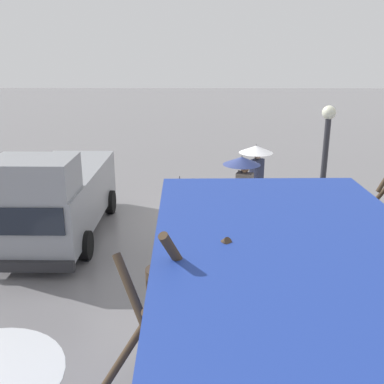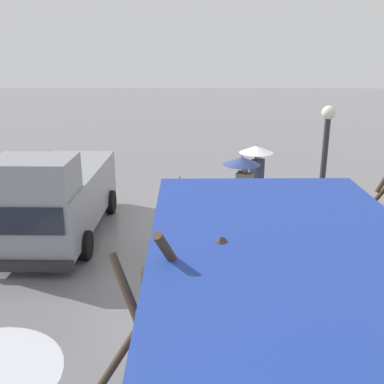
% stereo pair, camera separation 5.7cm
% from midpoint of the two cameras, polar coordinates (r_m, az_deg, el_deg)
% --- Properties ---
extents(ground_plane, '(90.00, 90.00, 0.00)m').
position_cam_midpoint_polar(ground_plane, '(13.51, 0.91, -3.71)').
color(ground_plane, slate).
extents(slush_patch_near_cluster, '(3.00, 3.00, 0.01)m').
position_cam_midpoint_polar(slush_patch_near_cluster, '(9.61, 3.93, -13.33)').
color(slush_patch_near_cluster, silver).
rests_on(slush_patch_near_cluster, ground).
extents(slush_patch_under_van, '(2.14, 2.14, 0.01)m').
position_cam_midpoint_polar(slush_patch_under_van, '(15.18, 2.41, -1.23)').
color(slush_patch_under_van, silver).
rests_on(slush_patch_under_van, ground).
extents(cargo_van_parked_right, '(2.22, 5.35, 2.60)m').
position_cam_midpoint_polar(cargo_van_parked_right, '(12.56, -16.33, -0.43)').
color(cargo_van_parked_right, gray).
rests_on(cargo_van_parked_right, ground).
extents(shopping_cart_vendor, '(0.77, 0.94, 1.02)m').
position_cam_midpoint_polar(shopping_cart_vendor, '(13.36, 2.66, -1.38)').
color(shopping_cart_vendor, '#B2B2B7').
rests_on(shopping_cart_vendor, ground).
extents(hand_dolly_boxes, '(0.77, 0.85, 1.32)m').
position_cam_midpoint_polar(hand_dolly_boxes, '(13.27, -1.18, -1.80)').
color(hand_dolly_boxes, '#515156').
rests_on(hand_dolly_boxes, ground).
extents(pedestrian_pink_side, '(1.04, 1.04, 2.15)m').
position_cam_midpoint_polar(pedestrian_pink_side, '(14.05, 8.28, 3.75)').
color(pedestrian_pink_side, black).
rests_on(pedestrian_pink_side, ground).
extents(pedestrian_black_side, '(1.04, 1.04, 2.15)m').
position_cam_midpoint_polar(pedestrian_black_side, '(12.54, 6.57, 2.09)').
color(pedestrian_black_side, black).
rests_on(pedestrian_black_side, ground).
extents(street_lamp, '(0.28, 0.28, 3.86)m').
position_cam_midpoint_polar(street_lamp, '(9.84, 16.33, 1.81)').
color(street_lamp, '#2D2D33').
rests_on(street_lamp, ground).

